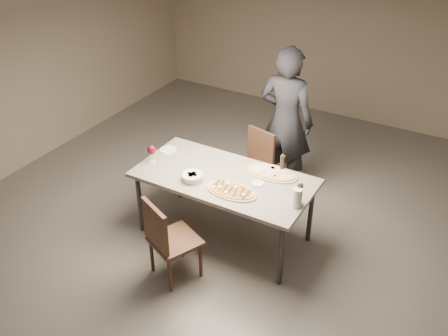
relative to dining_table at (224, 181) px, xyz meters
The scene contains 14 objects.
room 0.71m from the dining_table, ahead, with size 7.00×7.00×7.00m.
dining_table is the anchor object (origin of this frame).
zucchini_pizza 0.29m from the dining_table, 46.20° to the right, with size 0.53×0.29×0.05m.
ham_pizza 0.49m from the dining_table, 35.40° to the left, with size 0.55×0.31×0.04m.
bread_basket 0.34m from the dining_table, 137.91° to the right, with size 0.22×0.22×0.08m.
oil_dish 0.36m from the dining_table, ahead, with size 0.12×0.12×0.01m.
pepper_mill_left 0.85m from the dining_table, ahead, with size 0.06×0.06×0.23m.
pepper_mill_right 0.62m from the dining_table, 39.31° to the left, with size 0.05×0.05×0.20m.
carafe 0.85m from the dining_table, ahead, with size 0.09×0.09×0.19m.
wine_glass 0.83m from the dining_table, behind, with size 0.09×0.09×0.20m.
side_plate 0.81m from the dining_table, 169.18° to the left, with size 0.18×0.18×0.01m.
chair_near 0.85m from the dining_table, 99.98° to the right, with size 0.55×0.55×0.88m.
chair_far 0.87m from the dining_table, 94.23° to the left, with size 0.48×0.48×0.84m.
diner 1.21m from the dining_table, 82.90° to the left, with size 0.65×0.43×1.79m, color black.
Camera 1 is at (2.09, -3.66, 3.47)m, focal length 40.00 mm.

